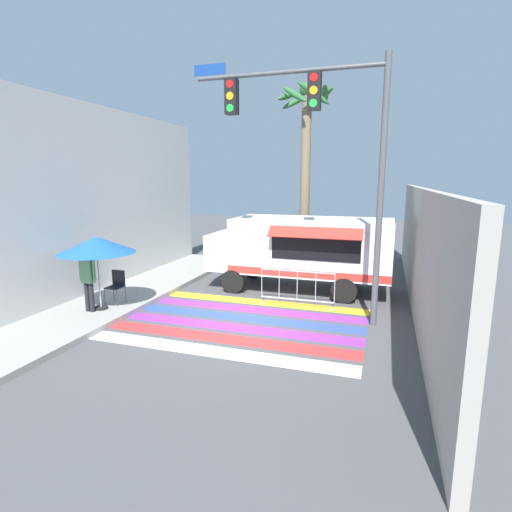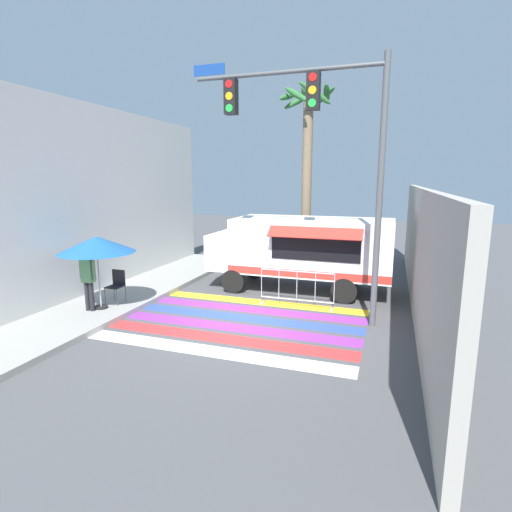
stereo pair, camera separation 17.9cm
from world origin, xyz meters
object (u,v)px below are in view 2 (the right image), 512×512
(palm_tree, at_px, (307,150))
(barricade_front, at_px, (297,289))
(patio_umbrella, at_px, (97,245))
(food_truck, at_px, (298,247))
(traffic_signal_pole, at_px, (317,133))
(folding_chair, at_px, (117,283))
(vendor_person, at_px, (88,276))

(palm_tree, bearing_deg, barricade_front, -80.69)
(barricade_front, bearing_deg, patio_umbrella, -154.40)
(food_truck, xyz_separation_m, traffic_signal_pole, (1.06, -2.80, 3.42))
(food_truck, height_order, traffic_signal_pole, traffic_signal_pole)
(traffic_signal_pole, xyz_separation_m, folding_chair, (-5.75, -0.84, -4.18))
(patio_umbrella, distance_m, palm_tree, 9.14)
(vendor_person, bearing_deg, palm_tree, 55.12)
(traffic_signal_pole, relative_size, patio_umbrella, 3.25)
(food_truck, distance_m, vendor_person, 6.71)
(vendor_person, bearing_deg, traffic_signal_pole, 11.45)
(food_truck, relative_size, patio_umbrella, 2.93)
(traffic_signal_pole, height_order, barricade_front, traffic_signal_pole)
(patio_umbrella, bearing_deg, traffic_signal_pole, 14.37)
(traffic_signal_pole, distance_m, patio_umbrella, 6.68)
(traffic_signal_pole, distance_m, palm_tree, 6.19)
(barricade_front, bearing_deg, vendor_person, -152.77)
(traffic_signal_pole, relative_size, palm_tree, 0.90)
(patio_umbrella, bearing_deg, food_truck, 42.02)
(traffic_signal_pole, bearing_deg, barricade_front, 124.64)
(food_truck, relative_size, barricade_front, 2.72)
(vendor_person, xyz_separation_m, barricade_front, (5.30, 2.73, -0.61))
(patio_umbrella, xyz_separation_m, vendor_person, (-0.15, -0.26, -0.84))
(vendor_person, distance_m, barricade_front, 5.99)
(vendor_person, bearing_deg, food_truck, 37.90)
(food_truck, distance_m, traffic_signal_pole, 4.55)
(food_truck, height_order, vendor_person, food_truck)
(folding_chair, height_order, palm_tree, palm_tree)
(folding_chair, bearing_deg, barricade_front, 6.14)
(barricade_front, bearing_deg, food_truck, 101.84)
(patio_umbrella, relative_size, vendor_person, 1.20)
(traffic_signal_pole, xyz_separation_m, barricade_front, (-0.67, 0.97, -4.38))
(patio_umbrella, bearing_deg, folding_chair, 84.00)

